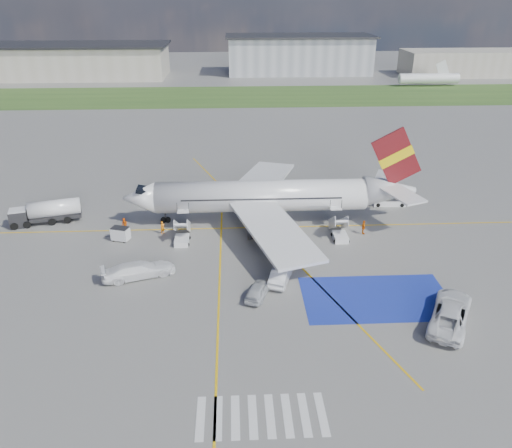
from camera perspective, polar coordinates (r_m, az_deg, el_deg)
The scene contains 23 objects.
ground at distance 51.10m, azimuth 1.46°, elevation -6.25°, with size 400.00×400.00×0.00m, color #60605E.
grass_strip at distance 141.00m, azimuth -1.39°, elevation 14.40°, with size 400.00×30.00×0.01m, color #2D4C1E.
taxiway_line_main at distance 61.62m, azimuth 0.66°, elevation -0.40°, with size 120.00×0.20×0.01m, color gold.
taxiway_line_cross at distance 42.83m, azimuth -4.42°, elevation -13.42°, with size 0.20×60.00×0.01m, color gold.
taxiway_line_diag at distance 61.62m, azimuth 0.66°, elevation -0.40°, with size 0.20×60.00×0.01m, color gold.
staging_box at distance 49.48m, azimuth 13.56°, elevation -8.20°, with size 14.00×8.00×0.01m, color #192B98.
crosswalk at distance 36.93m, azimuth 0.62°, elevation -21.10°, with size 9.00×4.00×0.01m.
terminal_west at distance 182.21m, azimuth -20.13°, elevation 17.05°, with size 60.00×22.00×10.00m, color #9C9686.
terminal_centre at distance 181.12m, azimuth 4.92°, elevation 18.68°, with size 48.00×18.00×12.00m, color gray.
terminal_east at distance 189.85m, azimuth 22.63°, elevation 16.64°, with size 40.00×16.00×8.00m, color #9C9686.
airliner at distance 62.17m, azimuth 1.96°, elevation 3.25°, with size 36.81×32.95×11.92m.
airstairs_fwd at distance 58.61m, azimuth -8.45°, elevation -1.44°, with size 1.90×5.20×3.60m.
airstairs_aft at distance 59.60m, azimuth 9.53°, elevation -1.05°, with size 1.90×5.20×3.60m.
fuel_tanker at distance 67.77m, azimuth -22.83°, elevation 1.09°, with size 8.63×4.28×2.85m.
gpu_cart at distance 60.29m, azimuth -15.21°, elevation -1.17°, with size 2.29×1.83×1.67m.
belt_loader at distance 70.31m, azimuth 14.99°, elevation 2.37°, with size 4.68×1.96×1.38m.
car_silver_a at distance 47.94m, azimuth 0.22°, elevation -7.59°, with size 1.67×4.14×1.41m, color #B0B2B7.
car_silver_b at distance 50.31m, azimuth 2.85°, elevation -5.79°, with size 1.65×4.72×1.55m, color #AEAFB5.
van_white_a at distance 47.59m, azimuth 21.41°, elevation -9.12°, with size 3.01×6.53×2.45m, color silver.
van_white_b at distance 52.22m, azimuth -13.30°, elevation -4.87°, with size 2.25×5.54×2.17m, color white.
crew_fwd at distance 60.79m, azimuth -10.64°, elevation -0.41°, with size 0.58×0.38×1.59m, color orange.
crew_nose at distance 62.61m, azimuth -14.80°, elevation -0.04°, with size 0.79×0.61×1.62m, color #F35D0C.
crew_aft at distance 61.03m, azimuth 12.19°, elevation -0.37°, with size 1.02×0.43×1.74m, color orange.
Camera 1 is at (-3.41, -43.40, 26.77)m, focal length 35.00 mm.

